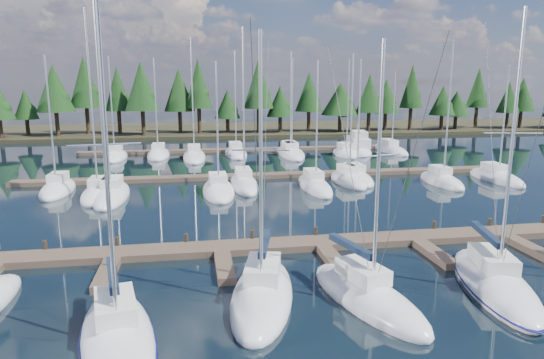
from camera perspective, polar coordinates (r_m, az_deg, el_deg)
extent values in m
plane|color=black|center=(41.19, 1.27, -2.40)|extent=(260.00, 260.00, 0.00)
cube|color=#2F2B1A|center=(100.03, -5.22, 5.89)|extent=(220.00, 30.00, 0.60)
cube|color=brown|center=(29.90, 5.61, -7.43)|extent=(44.00, 2.00, 0.40)
cube|color=brown|center=(26.50, -18.89, -10.54)|extent=(0.90, 4.00, 0.40)
cube|color=brown|center=(26.17, -5.61, -10.23)|extent=(0.90, 4.00, 0.40)
cube|color=brown|center=(27.19, 7.28, -9.42)|extent=(0.90, 4.00, 0.40)
cube|color=brown|center=(29.42, 18.66, -8.32)|extent=(0.90, 4.00, 0.40)
cube|color=brown|center=(32.62, 28.08, -7.15)|extent=(0.90, 4.00, 0.40)
cylinder|color=#2E2319|center=(30.98, -25.12, -7.33)|extent=(0.26, 0.26, 0.90)
cylinder|color=#2E2319|center=(30.13, -17.72, -7.28)|extent=(0.26, 0.26, 0.90)
cylinder|color=#2E2319|center=(29.80, -10.04, -7.11)|extent=(0.26, 0.26, 0.90)
cylinder|color=#2E2319|center=(30.01, -2.33, -6.81)|extent=(0.26, 0.26, 0.90)
cylinder|color=#2E2319|center=(30.74, 5.14, -6.40)|extent=(0.26, 0.26, 0.90)
cylinder|color=#2E2319|center=(31.95, 12.13, -5.92)|extent=(0.26, 0.26, 0.90)
cylinder|color=#2E2319|center=(33.60, 18.52, -5.40)|extent=(0.26, 0.26, 0.90)
cylinder|color=#2E2319|center=(35.63, 24.23, -4.88)|extent=(0.26, 0.26, 0.90)
cylinder|color=#2E2319|center=(37.97, 29.27, -4.38)|extent=(0.26, 0.26, 0.90)
cube|color=brown|center=(50.78, -0.85, 0.48)|extent=(50.00, 1.80, 0.40)
cube|color=brown|center=(70.35, -3.32, 3.52)|extent=(46.00, 1.80, 0.40)
ellipsoid|color=silver|center=(20.39, -17.69, -17.50)|extent=(4.25, 8.77, 1.90)
cube|color=silver|center=(20.23, -17.96, -13.95)|extent=(1.97, 2.92, 0.70)
cylinder|color=silver|center=(17.74, -18.96, 1.95)|extent=(0.19, 0.19, 12.20)
cylinder|color=silver|center=(20.86, -18.23, -10.93)|extent=(0.82, 3.66, 0.12)
cube|color=#121E32|center=(20.81, -18.26, -10.54)|extent=(1.01, 3.53, 0.30)
cylinder|color=silver|center=(17.66, -19.09, 3.90)|extent=(2.40, 0.53, 0.07)
cylinder|color=#3F3F44|center=(15.98, -18.72, 0.44)|extent=(0.72, 3.59, 12.51)
cylinder|color=#3F3F44|center=(19.97, -19.14, 2.50)|extent=(0.88, 4.41, 12.51)
ellipsoid|color=#0E0F47|center=(20.36, -17.70, -17.32)|extent=(4.42, 9.12, 0.18)
ellipsoid|color=silver|center=(22.83, -1.14, -13.66)|extent=(4.66, 9.05, 1.90)
cube|color=silver|center=(22.75, -1.06, -10.47)|extent=(2.11, 3.04, 0.70)
cylinder|color=silver|center=(20.53, -1.31, 1.96)|extent=(0.19, 0.19, 10.91)
cylinder|color=silver|center=(23.46, -0.86, -7.82)|extent=(0.99, 3.73, 0.12)
cube|color=#121E32|center=(23.41, -0.86, -7.48)|extent=(1.17, 3.62, 0.30)
cylinder|color=silver|center=(20.45, -1.32, 3.46)|extent=(2.43, 0.64, 0.07)
cylinder|color=#3F3F44|center=(18.74, -1.81, 0.57)|extent=(0.89, 3.65, 11.22)
cylinder|color=#3F3F44|center=(22.81, -0.81, 2.53)|extent=(1.08, 4.49, 11.22)
ellipsoid|color=silver|center=(23.02, 11.10, -13.68)|extent=(4.56, 8.51, 1.90)
cube|color=silver|center=(22.84, 10.61, -10.58)|extent=(2.01, 2.87, 0.70)
cylinder|color=silver|center=(20.87, 12.40, 1.33)|extent=(0.20, 0.20, 10.54)
cylinder|color=silver|center=(23.32, 9.28, -8.09)|extent=(1.07, 3.48, 0.12)
cube|color=#121E32|center=(23.27, 9.29, -7.74)|extent=(1.24, 3.39, 0.30)
cylinder|color=silver|center=(20.78, 12.46, 2.76)|extent=(2.18, 0.66, 0.07)
cylinder|color=#3F3F44|center=(19.56, 15.47, 0.07)|extent=(0.97, 3.41, 10.85)
cylinder|color=#3F3F44|center=(22.62, 9.08, 1.83)|extent=(1.18, 4.19, 10.85)
ellipsoid|color=silver|center=(26.31, 24.67, -11.27)|extent=(4.94, 9.56, 1.90)
cube|color=silver|center=(26.29, 24.55, -8.47)|extent=(2.21, 3.21, 0.70)
cylinder|color=silver|center=(24.21, 26.38, 3.48)|extent=(0.19, 0.19, 11.97)
cylinder|color=silver|center=(27.04, 23.90, -6.20)|extent=(1.09, 3.93, 0.12)
cube|color=#121E32|center=(27.00, 23.92, -5.90)|extent=(1.27, 3.81, 0.30)
cylinder|color=silver|center=(24.14, 26.50, 4.89)|extent=(2.47, 0.68, 0.07)
cylinder|color=#3F3F44|center=(22.43, 28.17, 2.39)|extent=(0.99, 3.85, 12.28)
cylinder|color=#3F3F44|center=(26.47, 24.43, 3.90)|extent=(1.21, 4.74, 12.28)
ellipsoid|color=#0E0F47|center=(26.28, 24.68, -11.12)|extent=(5.14, 9.94, 0.18)
ellipsoid|color=silver|center=(48.05, -23.88, -1.20)|extent=(2.60, 7.69, 1.90)
cube|color=silver|center=(48.19, -23.88, 0.29)|extent=(1.43, 2.46, 0.70)
cylinder|color=silver|center=(46.81, -24.62, 6.37)|extent=(0.16, 0.16, 11.11)
ellipsoid|color=silver|center=(44.59, -19.68, -1.81)|extent=(2.77, 7.42, 1.90)
cube|color=silver|center=(44.70, -19.70, -0.20)|extent=(1.52, 2.37, 0.70)
cylinder|color=silver|center=(43.19, -20.50, 8.72)|extent=(0.16, 0.16, 14.67)
ellipsoid|color=silver|center=(44.03, -18.31, -1.88)|extent=(2.76, 9.63, 1.90)
cube|color=silver|center=(44.25, -18.31, -0.22)|extent=(1.52, 3.08, 0.70)
cylinder|color=silver|center=(42.49, -19.15, 9.60)|extent=(0.16, 0.16, 15.88)
ellipsoid|color=silver|center=(43.82, -6.31, -1.42)|extent=(2.82, 8.67, 1.90)
cube|color=silver|center=(44.00, -6.38, 0.23)|extent=(1.55, 2.77, 0.70)
cylinder|color=silver|center=(42.46, -6.46, 6.55)|extent=(0.16, 0.16, 10.57)
ellipsoid|color=silver|center=(46.40, -3.32, -0.65)|extent=(2.52, 9.13, 1.90)
cube|color=silver|center=(46.61, -3.40, 0.91)|extent=(1.38, 2.92, 0.70)
cylinder|color=silver|center=(44.97, -3.37, 8.84)|extent=(0.16, 0.16, 13.66)
ellipsoid|color=silver|center=(45.63, 5.02, -0.88)|extent=(2.46, 8.90, 1.90)
cube|color=silver|center=(45.81, 4.91, 0.70)|extent=(1.35, 2.85, 0.70)
cylinder|color=silver|center=(44.30, 5.31, 6.87)|extent=(0.16, 0.16, 10.72)
ellipsoid|color=silver|center=(48.73, 8.94, -0.19)|extent=(2.69, 7.88, 1.90)
cube|color=silver|center=(48.87, 8.84, 1.28)|extent=(1.48, 2.52, 0.70)
cylinder|color=silver|center=(47.49, 9.34, 7.53)|extent=(0.16, 0.16, 11.48)
ellipsoid|color=silver|center=(49.62, 9.81, -0.01)|extent=(2.81, 7.23, 1.90)
cube|color=silver|center=(49.73, 9.72, 1.43)|extent=(1.55, 2.31, 0.70)
cylinder|color=silver|center=(48.44, 10.21, 7.30)|extent=(0.16, 0.16, 11.01)
ellipsoid|color=silver|center=(50.41, 19.30, -0.31)|extent=(2.43, 7.43, 1.90)
cube|color=silver|center=(50.51, 19.19, 1.11)|extent=(1.34, 2.38, 0.70)
cylinder|color=silver|center=(49.21, 20.06, 7.84)|extent=(0.16, 0.16, 12.70)
ellipsoid|color=silver|center=(54.22, 24.85, 0.06)|extent=(2.60, 8.47, 1.90)
cube|color=silver|center=(54.36, 24.71, 1.38)|extent=(1.43, 2.71, 0.70)
cylinder|color=silver|center=(53.12, 25.65, 6.40)|extent=(0.16, 0.16, 10.43)
ellipsoid|color=silver|center=(66.58, -17.94, 2.49)|extent=(2.89, 8.31, 1.90)
cube|color=silver|center=(66.82, -17.96, 3.56)|extent=(1.59, 2.66, 0.70)
cylinder|color=silver|center=(65.52, -18.36, 8.35)|extent=(0.16, 0.16, 11.98)
ellipsoid|color=silver|center=(66.91, -13.22, 2.79)|extent=(2.92, 9.01, 1.90)
cube|color=silver|center=(67.19, -13.24, 3.85)|extent=(1.61, 2.88, 0.70)
cylinder|color=silver|center=(65.82, -13.51, 8.60)|extent=(0.16, 0.16, 11.92)
ellipsoid|color=silver|center=(64.28, -9.12, 2.60)|extent=(2.89, 10.85, 1.90)
cube|color=silver|center=(64.65, -9.16, 3.73)|extent=(1.59, 3.47, 0.70)
cylinder|color=silver|center=(63.03, -9.35, 9.72)|extent=(0.16, 0.16, 14.27)
ellipsoid|color=silver|center=(66.64, -4.27, 3.02)|extent=(2.88, 9.62, 1.90)
cube|color=silver|center=(66.95, -4.32, 4.10)|extent=(1.58, 3.08, 0.70)
cylinder|color=silver|center=(65.50, -4.32, 9.27)|extent=(0.16, 0.16, 12.84)
ellipsoid|color=silver|center=(66.13, 2.09, 2.98)|extent=(2.90, 11.36, 1.90)
cube|color=silver|center=(66.52, 2.00, 4.08)|extent=(1.59, 3.64, 0.70)
cylinder|color=silver|center=(64.91, 2.24, 9.22)|extent=(0.16, 0.16, 12.73)
ellipsoid|color=silver|center=(67.32, 2.25, 3.13)|extent=(2.99, 11.14, 1.90)
cube|color=silver|center=(67.70, 2.16, 4.20)|extent=(1.64, 3.57, 0.70)
cylinder|color=silver|center=(66.14, 2.39, 8.89)|extent=(0.16, 0.16, 11.88)
ellipsoid|color=silver|center=(66.75, 8.66, 2.94)|extent=(2.99, 7.28, 1.90)
cube|color=silver|center=(66.93, 8.59, 4.00)|extent=(1.64, 2.33, 0.70)
cylinder|color=silver|center=(65.77, 8.93, 8.67)|extent=(0.16, 0.16, 11.69)
ellipsoid|color=silver|center=(71.83, 13.74, 3.34)|extent=(2.75, 10.55, 1.90)
cube|color=silver|center=(72.16, 13.63, 4.34)|extent=(1.51, 3.38, 0.70)
cylinder|color=silver|center=(70.79, 14.14, 8.09)|extent=(0.16, 0.16, 10.30)
ellipsoid|color=silver|center=(70.31, 10.06, 3.28)|extent=(4.84, 10.48, 2.02)
cube|color=silver|center=(70.14, 10.10, 4.38)|extent=(3.33, 5.87, 1.35)
cube|color=silver|center=(69.52, 10.21, 5.24)|extent=(2.36, 3.77, 1.01)
cylinder|color=silver|center=(70.93, 10.00, 5.91)|extent=(0.09, 0.09, 1.79)
cylinder|color=black|center=(92.71, -29.31, 5.22)|extent=(0.70, 0.70, 3.15)
ellipsoid|color=black|center=(92.33, -29.21, 7.23)|extent=(3.07, 3.07, 3.07)
cylinder|color=black|center=(97.35, -26.81, 5.56)|extent=(0.70, 0.70, 2.74)
cone|color=black|center=(97.11, -27.02, 7.92)|extent=(4.19, 4.19, 5.32)
ellipsoid|color=black|center=(97.02, -26.67, 7.22)|extent=(2.51, 2.51, 2.51)
cylinder|color=black|center=(92.64, -23.94, 6.00)|extent=(0.70, 0.70, 4.15)
cone|color=black|center=(92.37, -24.25, 9.77)|extent=(6.43, 6.43, 8.06)
ellipsoid|color=black|center=(92.28, -23.86, 8.65)|extent=(3.86, 3.86, 3.86)
cylinder|color=black|center=(94.68, -20.87, 6.50)|extent=(0.70, 0.70, 4.70)
cone|color=black|center=(94.43, -21.17, 10.68)|extent=(5.81, 5.81, 9.14)
ellipsoid|color=black|center=(94.36, -20.77, 9.44)|extent=(3.48, 3.48, 3.48)
cylinder|color=black|center=(92.95, -17.50, 6.45)|extent=(0.70, 0.70, 4.09)
cone|color=black|center=(92.68, -17.72, 10.15)|extent=(4.64, 4.64, 7.95)
ellipsoid|color=black|center=(92.65, -17.34, 9.05)|extent=(2.79, 2.79, 2.79)
cylinder|color=black|center=(88.75, -14.90, 6.46)|extent=(0.70, 0.70, 4.34)
cone|color=black|center=(88.47, -15.12, 10.59)|extent=(5.91, 5.91, 8.44)
ellipsoid|color=black|center=(88.46, -14.73, 9.35)|extent=(3.54, 3.54, 3.54)
cylinder|color=black|center=(91.98, -10.75, 6.69)|extent=(0.70, 0.70, 3.97)
cone|color=black|center=(91.71, -10.89, 10.33)|extent=(5.61, 5.61, 7.72)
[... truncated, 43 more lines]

